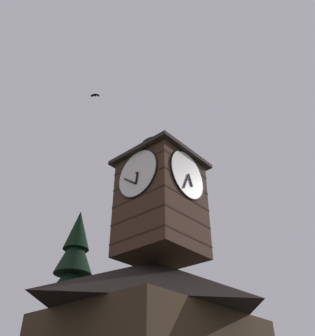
# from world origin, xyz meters

# --- Properties ---
(clock_tower) EXTENTS (4.89, 4.89, 8.95)m
(clock_tower) POSITION_xyz_m (-0.28, -1.56, 12.14)
(clock_tower) COLOR #422B1E
(clock_tower) RESTS_ON building_main
(pine_tree_behind) EXTENTS (5.27, 5.27, 12.55)m
(pine_tree_behind) POSITION_xyz_m (1.35, -7.47, 5.25)
(pine_tree_behind) COLOR #473323
(pine_tree_behind) RESTS_ON ground_plane
(moon) EXTENTS (1.47, 1.47, 1.47)m
(moon) POSITION_xyz_m (-17.64, -28.46, 10.61)
(moon) COLOR silver
(flying_bird_high) EXTENTS (0.54, 0.63, 0.16)m
(flying_bird_high) POSITION_xyz_m (3.12, -5.06, 20.74)
(flying_bird_high) COLOR black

